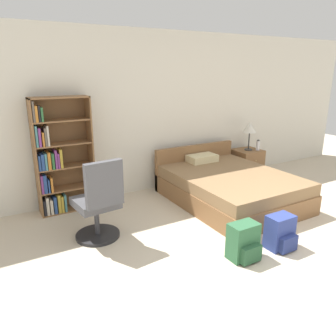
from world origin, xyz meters
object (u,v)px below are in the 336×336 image
(backpack_green, at_px, (244,242))
(table_lamp, at_px, (250,128))
(water_bottle, at_px, (258,145))
(bookshelf, at_px, (57,159))
(backpack_blue, at_px, (280,233))
(nightstand, at_px, (247,163))
(office_chair, at_px, (99,204))
(bed, at_px, (228,186))

(backpack_green, bearing_deg, table_lamp, 46.34)
(water_bottle, height_order, backpack_green, water_bottle)
(bookshelf, height_order, water_bottle, bookshelf)
(backpack_blue, bearing_deg, nightstand, 55.23)
(backpack_blue, bearing_deg, water_bottle, 51.31)
(table_lamp, bearing_deg, office_chair, -163.37)
(bed, height_order, table_lamp, table_lamp)
(office_chair, relative_size, nightstand, 1.97)
(water_bottle, bearing_deg, backpack_blue, -128.69)
(table_lamp, xyz_separation_m, water_bottle, (0.15, -0.10, -0.32))
(table_lamp, distance_m, backpack_green, 3.07)
(bookshelf, height_order, backpack_green, bookshelf)
(bookshelf, bearing_deg, water_bottle, -3.68)
(bookshelf, distance_m, backpack_green, 2.76)
(table_lamp, relative_size, backpack_green, 1.28)
(nightstand, bearing_deg, water_bottle, -38.20)
(bed, relative_size, backpack_green, 4.97)
(bed, relative_size, backpack_blue, 5.09)
(bookshelf, relative_size, water_bottle, 8.27)
(office_chair, distance_m, water_bottle, 3.53)
(table_lamp, bearing_deg, bed, -145.43)
(bed, height_order, water_bottle, water_bottle)
(office_chair, height_order, table_lamp, table_lamp)
(nightstand, relative_size, table_lamp, 0.99)
(office_chair, bearing_deg, backpack_blue, -35.15)
(office_chair, xyz_separation_m, backpack_blue, (1.73, -1.22, -0.27))
(office_chair, bearing_deg, water_bottle, 14.46)
(water_bottle, xyz_separation_m, backpack_green, (-2.20, -2.06, -0.42))
(table_lamp, distance_m, backpack_blue, 2.78)
(bed, height_order, backpack_blue, bed)
(table_lamp, xyz_separation_m, backpack_green, (-2.06, -2.15, -0.75))
(bed, xyz_separation_m, nightstand, (1.13, 0.80, 0.02))
(office_chair, height_order, backpack_green, office_chair)
(table_lamp, relative_size, backpack_blue, 1.32)
(bookshelf, xyz_separation_m, water_bottle, (3.63, -0.23, -0.16))
(office_chair, xyz_separation_m, table_lamp, (3.27, 0.98, 0.48))
(bookshelf, height_order, table_lamp, bookshelf)
(backpack_blue, bearing_deg, bookshelf, 129.84)
(bed, height_order, backpack_green, bed)
(nightstand, bearing_deg, bookshelf, 178.03)
(bookshelf, relative_size, office_chair, 1.59)
(backpack_blue, distance_m, backpack_green, 0.52)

